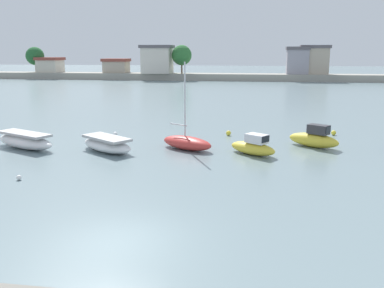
{
  "coord_description": "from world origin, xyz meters",
  "views": [
    {
      "loc": [
        4.47,
        -13.2,
        6.49
      ],
      "look_at": [
        0.45,
        13.32,
        0.58
      ],
      "focal_mm": 39.01,
      "sensor_mm": 36.0,
      "label": 1
    }
  ],
  "objects_px": {
    "moored_boat_1": "(25,141)",
    "mooring_buoy_1": "(19,178)",
    "moored_boat_5": "(314,139)",
    "moored_boat_2": "(107,144)",
    "moored_boat_4": "(253,147)",
    "mooring_buoy_3": "(334,133)",
    "mooring_buoy_2": "(229,133)",
    "mooring_buoy_0": "(115,134)",
    "moored_boat_3": "(187,142)"
  },
  "relations": [
    {
      "from": "moored_boat_1",
      "to": "mooring_buoy_1",
      "type": "xyz_separation_m",
      "value": [
        3.59,
        -6.86,
        -0.4
      ]
    },
    {
      "from": "moored_boat_5",
      "to": "moored_boat_1",
      "type": "bearing_deg",
      "value": -136.33
    },
    {
      "from": "moored_boat_2",
      "to": "moored_boat_4",
      "type": "bearing_deg",
      "value": 38.69
    },
    {
      "from": "moored_boat_4",
      "to": "mooring_buoy_3",
      "type": "xyz_separation_m",
      "value": [
        6.33,
        7.51,
        -0.33
      ]
    },
    {
      "from": "mooring_buoy_1",
      "to": "mooring_buoy_2",
      "type": "height_order",
      "value": "mooring_buoy_2"
    },
    {
      "from": "mooring_buoy_1",
      "to": "mooring_buoy_3",
      "type": "height_order",
      "value": "mooring_buoy_3"
    },
    {
      "from": "moored_boat_5",
      "to": "mooring_buoy_2",
      "type": "bearing_deg",
      "value": -173.82
    },
    {
      "from": "mooring_buoy_0",
      "to": "mooring_buoy_2",
      "type": "distance_m",
      "value": 8.97
    },
    {
      "from": "moored_boat_1",
      "to": "moored_boat_3",
      "type": "height_order",
      "value": "moored_boat_3"
    },
    {
      "from": "moored_boat_1",
      "to": "moored_boat_4",
      "type": "height_order",
      "value": "moored_boat_4"
    },
    {
      "from": "moored_boat_2",
      "to": "moored_boat_5",
      "type": "distance_m",
      "value": 14.3
    },
    {
      "from": "moored_boat_2",
      "to": "moored_boat_4",
      "type": "height_order",
      "value": "moored_boat_4"
    },
    {
      "from": "mooring_buoy_1",
      "to": "moored_boat_5",
      "type": "bearing_deg",
      "value": 32.46
    },
    {
      "from": "moored_boat_5",
      "to": "mooring_buoy_3",
      "type": "height_order",
      "value": "moored_boat_5"
    },
    {
      "from": "moored_boat_1",
      "to": "mooring_buoy_2",
      "type": "xyz_separation_m",
      "value": [
        13.59,
        6.67,
        -0.34
      ]
    },
    {
      "from": "mooring_buoy_1",
      "to": "moored_boat_2",
      "type": "bearing_deg",
      "value": 71.45
    },
    {
      "from": "moored_boat_1",
      "to": "mooring_buoy_3",
      "type": "bearing_deg",
      "value": 44.86
    },
    {
      "from": "moored_boat_2",
      "to": "mooring_buoy_3",
      "type": "xyz_separation_m",
      "value": [
        16.02,
        8.09,
        -0.28
      ]
    },
    {
      "from": "moored_boat_3",
      "to": "mooring_buoy_0",
      "type": "bearing_deg",
      "value": -179.05
    },
    {
      "from": "moored_boat_1",
      "to": "mooring_buoy_2",
      "type": "distance_m",
      "value": 15.14
    },
    {
      "from": "moored_boat_4",
      "to": "mooring_buoy_2",
      "type": "bearing_deg",
      "value": 144.04
    },
    {
      "from": "mooring_buoy_2",
      "to": "moored_boat_1",
      "type": "bearing_deg",
      "value": -153.86
    },
    {
      "from": "moored_boat_2",
      "to": "mooring_buoy_1",
      "type": "height_order",
      "value": "moored_boat_2"
    },
    {
      "from": "moored_boat_3",
      "to": "mooring_buoy_0",
      "type": "xyz_separation_m",
      "value": [
        -6.28,
        3.47,
        -0.29
      ]
    },
    {
      "from": "mooring_buoy_1",
      "to": "mooring_buoy_0",
      "type": "bearing_deg",
      "value": 84.08
    },
    {
      "from": "mooring_buoy_0",
      "to": "mooring_buoy_3",
      "type": "relative_size",
      "value": 0.99
    },
    {
      "from": "moored_boat_1",
      "to": "moored_boat_3",
      "type": "distance_m",
      "value": 11.17
    },
    {
      "from": "moored_boat_1",
      "to": "moored_boat_4",
      "type": "xyz_separation_m",
      "value": [
        15.58,
        0.57,
        -0.01
      ]
    },
    {
      "from": "moored_boat_1",
      "to": "mooring_buoy_0",
      "type": "relative_size",
      "value": 14.51
    },
    {
      "from": "moored_boat_2",
      "to": "moored_boat_3",
      "type": "xyz_separation_m",
      "value": [
        5.19,
        1.4,
        0.0
      ]
    },
    {
      "from": "moored_boat_3",
      "to": "mooring_buoy_3",
      "type": "height_order",
      "value": "moored_boat_3"
    },
    {
      "from": "mooring_buoy_2",
      "to": "mooring_buoy_3",
      "type": "xyz_separation_m",
      "value": [
        8.32,
        1.41,
        -0.0
      ]
    },
    {
      "from": "moored_boat_1",
      "to": "mooring_buoy_0",
      "type": "height_order",
      "value": "moored_boat_1"
    },
    {
      "from": "moored_boat_1",
      "to": "moored_boat_5",
      "type": "xyz_separation_m",
      "value": [
        19.77,
        3.43,
        0.07
      ]
    },
    {
      "from": "mooring_buoy_2",
      "to": "mooring_buoy_3",
      "type": "distance_m",
      "value": 8.44
    },
    {
      "from": "moored_boat_1",
      "to": "moored_boat_2",
      "type": "bearing_deg",
      "value": 24.54
    },
    {
      "from": "moored_boat_3",
      "to": "moored_boat_2",
      "type": "bearing_deg",
      "value": -135.1
    },
    {
      "from": "mooring_buoy_0",
      "to": "mooring_buoy_1",
      "type": "distance_m",
      "value": 11.78
    },
    {
      "from": "mooring_buoy_3",
      "to": "moored_boat_2",
      "type": "bearing_deg",
      "value": -153.21
    },
    {
      "from": "moored_boat_2",
      "to": "mooring_buoy_3",
      "type": "distance_m",
      "value": 17.94
    },
    {
      "from": "moored_boat_5",
      "to": "moored_boat_4",
      "type": "bearing_deg",
      "value": -111.79
    },
    {
      "from": "moored_boat_4",
      "to": "moored_boat_5",
      "type": "height_order",
      "value": "moored_boat_5"
    },
    {
      "from": "mooring_buoy_1",
      "to": "mooring_buoy_2",
      "type": "relative_size",
      "value": 0.67
    },
    {
      "from": "mooring_buoy_0",
      "to": "moored_boat_3",
      "type": "bearing_deg",
      "value": -28.91
    },
    {
      "from": "moored_boat_4",
      "to": "moored_boat_2",
      "type": "bearing_deg",
      "value": -140.68
    },
    {
      "from": "moored_boat_3",
      "to": "moored_boat_5",
      "type": "xyz_separation_m",
      "value": [
        8.68,
        2.04,
        0.12
      ]
    },
    {
      "from": "mooring_buoy_0",
      "to": "moored_boat_2",
      "type": "bearing_deg",
      "value": -77.43
    },
    {
      "from": "moored_boat_5",
      "to": "mooring_buoy_3",
      "type": "relative_size",
      "value": 9.56
    },
    {
      "from": "moored_boat_2",
      "to": "mooring_buoy_0",
      "type": "bearing_deg",
      "value": 137.86
    },
    {
      "from": "moored_boat_4",
      "to": "mooring_buoy_0",
      "type": "distance_m",
      "value": 11.6
    }
  ]
}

